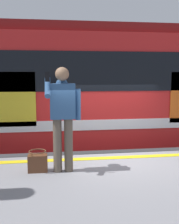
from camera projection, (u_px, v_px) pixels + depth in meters
The scene contains 7 objects.
ground_plane at pixel (112, 207), 5.75m from camera, with size 25.19×25.19×0.00m, color #3D3D3F.
safety_line at pixel (116, 158), 5.30m from camera, with size 15.10×0.16×0.01m, color yellow.
track_rail_near at pixel (98, 174), 7.39m from camera, with size 20.03×0.08×0.16m, color slate.
track_rail_far at pixel (91, 158), 8.79m from camera, with size 20.03×0.08×0.16m, color slate.
train_carriage at pixel (95, 85), 7.76m from camera, with size 13.00×2.92×3.78m.
passenger at pixel (63, 111), 4.44m from camera, with size 0.57×0.55×1.71m.
handbag at pixel (38, 162), 4.54m from camera, with size 0.32×0.29×0.35m.
Camera 1 is at (1.23, 5.31, 2.75)m, focal length 44.23 mm.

